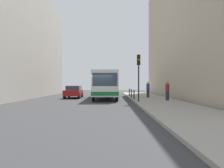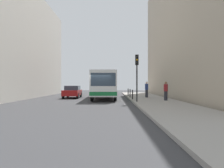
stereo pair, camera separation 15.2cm
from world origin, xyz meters
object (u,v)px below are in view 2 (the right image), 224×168
Objects in this scene: traffic_light at (138,69)px; pedestrian_near_signal at (166,91)px; bollard_near at (133,94)px; bus at (105,84)px; bollard_far at (129,92)px; pedestrian_mid_sidewalk at (147,90)px; car_beside_bus at (73,91)px; car_behind_bus at (106,90)px; bollard_mid at (131,93)px.

traffic_light is 3.71m from pedestrian_near_signal.
bollard_near is 0.54× the size of pedestrian_near_signal.
bus is 7.06m from traffic_light.
pedestrian_mid_sidewalk reaches higher than bollard_far.
pedestrian_near_signal is (9.80, -6.05, 0.25)m from car_beside_bus.
car_beside_bus is 10.38m from traffic_light.
bus is 4.30m from bollard_far.
pedestrian_mid_sidewalk is (1.81, 6.11, -1.95)m from traffic_light.
bollard_near is 1.00× the size of bollard_far.
car_behind_bus reaches higher than bollard_far.
bollard_far is at bearing 90.63° from traffic_light.
bollard_near is at bearing -90.00° from bollard_mid.
traffic_light is 4.32× the size of bollard_mid.
pedestrian_near_signal is (6.02, -14.26, 0.25)m from car_behind_bus.
traffic_light is (3.07, -6.22, 1.28)m from bus.
car_behind_bus is 16.07m from traffic_light.
bollard_mid is (6.86, -1.31, -0.16)m from car_beside_bus.
bollard_far is 8.35m from pedestrian_near_signal.
car_behind_bus is at bearing 26.28° from pedestrian_near_signal.
bus is 6.30× the size of pedestrian_near_signal.
bollard_mid is at bearing 168.02° from car_beside_bus.
bollard_near is 3.43m from pedestrian_near_signal.
traffic_light is at bearing 115.27° from bus.
car_beside_bus reaches higher than bollard_mid.
car_beside_bus is 2.46× the size of pedestrian_mid_sidewalk.
bollard_far is (0.00, 3.05, 0.00)m from bollard_mid.
car_behind_bus is at bearing -115.91° from car_beside_bus.
pedestrian_mid_sidewalk reaches higher than bollard_mid.
bollard_mid is 1.00× the size of bollard_far.
bollard_near is (6.86, -4.36, -0.16)m from car_beside_bus.
car_beside_bus is 8.86m from pedestrian_mid_sidewalk.
bollard_far is at bearing -136.68° from bus.
bus is 9.42m from car_behind_bus.
pedestrian_mid_sidewalk is at bearing 58.22° from bollard_near.
car_behind_bus is at bearing 124.14° from pedestrian_mid_sidewalk.
bollard_far is at bearing 90.00° from bollard_near.
bollard_mid is 1.96m from pedestrian_mid_sidewalk.
bollard_near is (3.08, -12.57, -0.16)m from car_behind_bus.
traffic_light is (3.18, -15.59, 2.22)m from car_behind_bus.
bollard_near is at bearing 106.50° from car_behind_bus.
bus is 7.71m from pedestrian_near_signal.
pedestrian_near_signal reaches higher than car_beside_bus.
car_behind_bus is at bearing 101.51° from traffic_light.
bollard_near is 1.00× the size of bollard_mid.
car_beside_bus is 2.53× the size of pedestrian_near_signal.
bollard_mid is at bearing -172.57° from pedestrian_mid_sidewalk.
car_beside_bus and car_behind_bus have the same top height.
bollard_mid is at bearing 176.14° from bus.
bus is at bearing 162.21° from car_beside_bus.
bollard_mid is 5.60m from pedestrian_near_signal.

